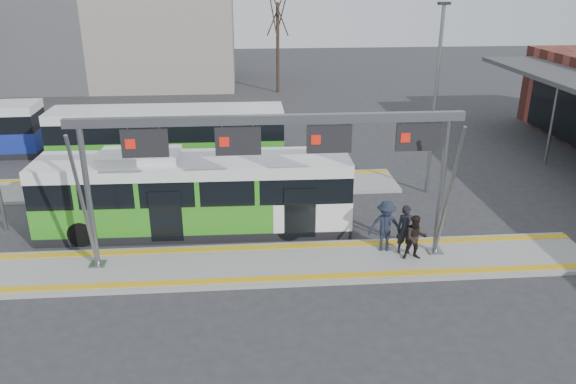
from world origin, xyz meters
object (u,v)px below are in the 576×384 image
object	(u,v)px
gantry	(274,147)
passenger_c	(386,226)
hero_bus	(195,195)
passenger_b	(416,238)
passenger_a	(406,229)

from	to	relation	value
gantry	passenger_c	distance (m)	5.16
hero_bus	passenger_b	xyz separation A→B (m)	(7.89, -3.37, -0.54)
passenger_a	passenger_b	size ratio (longest dim) A/B	1.10
passenger_c	gantry	bearing A→B (deg)	-168.41
gantry	passenger_c	size ratio (longest dim) A/B	6.78
hero_bus	passenger_c	distance (m)	7.48
passenger_c	hero_bus	bearing A→B (deg)	166.06
gantry	hero_bus	world-z (taller)	gantry
hero_bus	passenger_b	bearing A→B (deg)	-22.14
hero_bus	passenger_b	distance (m)	8.60
gantry	passenger_b	world-z (taller)	gantry
hero_bus	passenger_c	world-z (taller)	hero_bus
gantry	passenger_a	size ratio (longest dim) A/B	7.20
passenger_a	passenger_b	distance (m)	0.57
passenger_b	hero_bus	bearing A→B (deg)	159.06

